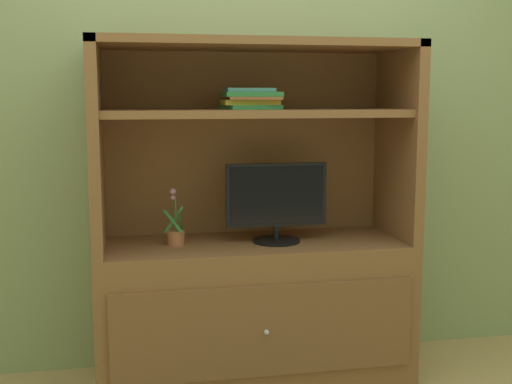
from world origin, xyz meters
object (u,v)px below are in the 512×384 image
(potted_plant, at_px, (176,233))
(media_console, at_px, (254,276))
(tv_monitor, at_px, (277,201))
(magazine_stack, at_px, (251,99))

(potted_plant, bearing_deg, media_console, 0.77)
(tv_monitor, distance_m, magazine_stack, 0.50)
(potted_plant, relative_size, magazine_stack, 0.92)
(media_console, distance_m, tv_monitor, 0.39)
(media_console, height_order, potted_plant, media_console)
(media_console, bearing_deg, tv_monitor, -16.63)
(tv_monitor, bearing_deg, potted_plant, 176.87)
(media_console, distance_m, magazine_stack, 0.86)
(tv_monitor, bearing_deg, magazine_stack, 167.30)
(media_console, relative_size, magazine_stack, 5.60)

